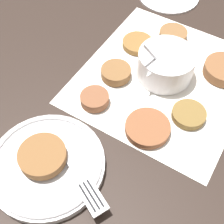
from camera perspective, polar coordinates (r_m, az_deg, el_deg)
ground_plane at (r=0.66m, az=11.43°, el=4.85°), size 4.00×4.00×0.00m
napkin at (r=0.66m, az=9.63°, el=6.24°), size 0.40×0.38×0.00m
sauce_bowl at (r=0.65m, az=9.71°, el=8.33°), size 0.12×0.11×0.11m
fritter_0 at (r=0.60m, az=13.86°, el=-0.42°), size 0.06×0.06×0.01m
fritter_1 at (r=0.61m, az=-3.19°, el=2.42°), size 0.06×0.06×0.02m
fritter_2 at (r=0.57m, az=6.53°, el=-2.91°), size 0.08×0.08×0.01m
fritter_3 at (r=0.75m, az=11.11°, el=13.71°), size 0.06×0.06×0.02m
fritter_4 at (r=0.69m, az=19.81°, el=7.32°), size 0.08×0.08×0.02m
fritter_5 at (r=0.72m, az=4.71°, el=12.41°), size 0.07×0.07×0.01m
fritter_6 at (r=0.65m, az=0.72°, el=7.22°), size 0.06×0.06×0.02m
serving_plate at (r=0.54m, az=-11.84°, el=-9.29°), size 0.20×0.20×0.02m
fritter_on_plate at (r=0.53m, az=-12.59°, el=-7.84°), size 0.08×0.08×0.02m
fork at (r=0.51m, az=-5.72°, el=-12.11°), size 0.07×0.17×0.00m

